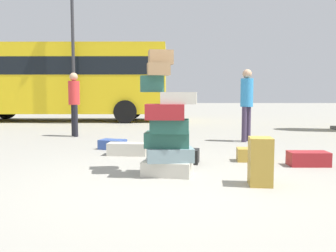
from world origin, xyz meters
The scene contains 12 objects.
ground_plane centered at (0.00, 0.00, 0.00)m, with size 80.00×80.00×0.00m, color gray.
suitcase_tower centered at (-0.04, 0.39, 0.65)m, with size 0.81×0.74×1.79m.
suitcase_cream_foreground_near centered at (-0.80, 2.10, 0.12)m, with size 0.73×0.31×0.23m, color beige.
suitcase_tan_upright_blue centered at (1.15, -0.17, 0.30)m, with size 0.28×0.33×0.61m, color #B28C33.
suitcase_black_left_side centered at (0.09, 1.35, 0.12)m, with size 0.79×0.34×0.23m, color black.
suitcase_tan_right_side centered at (1.44, 1.49, 0.11)m, with size 0.57×0.32×0.22m, color #B28C33.
suitcase_maroon_white_trunk centered at (2.23, 1.09, 0.11)m, with size 0.63×0.33×0.23m, color maroon.
suitcase_navy_behind_tower centered at (-1.20, 2.87, 0.10)m, with size 0.51×0.36×0.20m, color #334F99.
person_bearded_onlooker centered at (-2.58, 5.14, 1.03)m, with size 0.30×0.31×1.71m.
person_tourist_with_camera centered at (1.84, 4.10, 1.04)m, with size 0.30×0.30×1.74m.
parked_bus centered at (-4.64, 10.84, 1.83)m, with size 8.91×2.76×3.15m.
lamp_post centered at (-3.65, 9.26, 3.75)m, with size 0.36×0.36×5.69m.
Camera 1 is at (0.01, -4.78, 1.16)m, focal length 39.45 mm.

